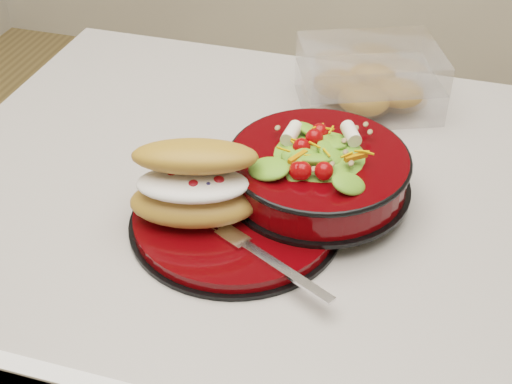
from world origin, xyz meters
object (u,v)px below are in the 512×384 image
(fork, at_px, (269,260))
(pastry_box, at_px, (369,80))
(dinner_plate, at_px, (236,218))
(salad_bowl, at_px, (319,164))
(croissant, at_px, (195,183))

(fork, distance_m, pastry_box, 0.41)
(dinner_plate, bearing_deg, salad_bowl, 42.61)
(salad_bowl, relative_size, croissant, 1.38)
(fork, xyz_separation_m, pastry_box, (0.04, 0.40, 0.02))
(salad_bowl, distance_m, croissant, 0.16)
(pastry_box, bearing_deg, croissant, -136.15)
(salad_bowl, bearing_deg, fork, -98.23)
(salad_bowl, height_order, pastry_box, salad_bowl)
(croissant, xyz_separation_m, pastry_box, (0.15, 0.35, -0.02))
(salad_bowl, xyz_separation_m, fork, (-0.02, -0.15, -0.03))
(pastry_box, bearing_deg, dinner_plate, -130.23)
(croissant, relative_size, fork, 1.07)
(dinner_plate, xyz_separation_m, croissant, (-0.05, -0.02, 0.06))
(salad_bowl, bearing_deg, croissant, -144.56)
(dinner_plate, relative_size, croissant, 1.54)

